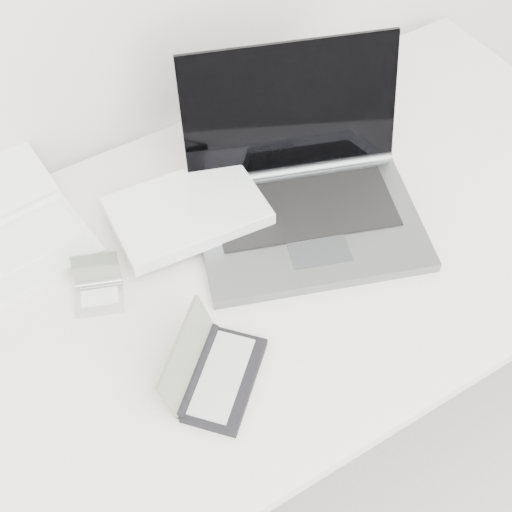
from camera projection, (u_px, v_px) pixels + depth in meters
desk at (258, 270)px, 1.35m from camera, size 1.60×0.80×0.73m
laptop_large at (271, 197)px, 1.34m from camera, size 0.60×0.48×0.28m
netbook_open_white at (10, 235)px, 1.32m from camera, size 0.28×0.35×0.06m
pda_silver at (99, 290)px, 1.25m from camera, size 0.11×0.11×0.06m
palmtop_charcoal at (214, 373)px, 1.14m from camera, size 0.21×0.21×0.10m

